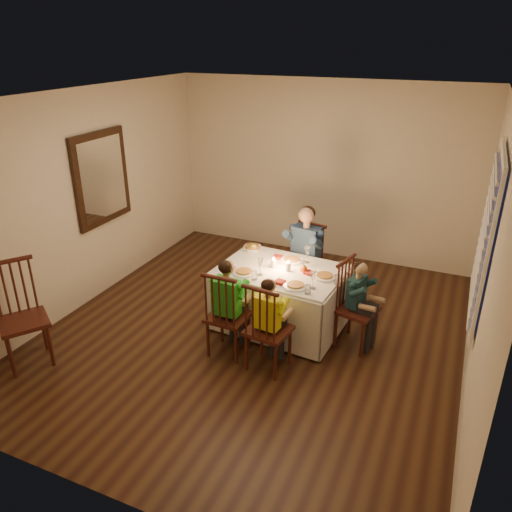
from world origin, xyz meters
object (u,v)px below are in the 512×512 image
at_px(chair_extra, 32,362).
at_px(child_yellow, 268,367).
at_px(dining_table, 281,286).
at_px(serving_bowl, 252,249).
at_px(chair_adult, 303,298).
at_px(adult, 303,298).
at_px(chair_end, 354,344).
at_px(child_green, 229,352).
at_px(chair_near_right, 268,367).
at_px(child_teal, 354,344).
at_px(chair_near_left, 229,352).

height_order(chair_extra, child_yellow, chair_extra).
xyz_separation_m(dining_table, serving_bowl, (-0.51, 0.35, 0.24)).
height_order(chair_adult, adult, adult).
bearing_deg(serving_bowl, dining_table, -34.51).
xyz_separation_m(dining_table, chair_end, (0.90, -0.05, -0.52)).
relative_size(dining_table, child_green, 1.34).
distance_m(child_green, serving_bowl, 1.33).
xyz_separation_m(chair_near_right, child_teal, (0.72, 0.76, 0.00)).
distance_m(chair_end, child_teal, 0.00).
bearing_deg(chair_adult, child_green, -93.13).
relative_size(chair_adult, chair_near_right, 1.00).
distance_m(chair_near_right, adult, 1.54).
distance_m(chair_near_left, adult, 1.50).
bearing_deg(chair_extra, child_teal, -26.29).
distance_m(chair_adult, chair_extra, 3.26).
height_order(dining_table, chair_adult, dining_table).
xyz_separation_m(chair_adult, child_teal, (0.86, -0.77, 0.00)).
xyz_separation_m(adult, child_yellow, (0.14, -1.53, 0.00)).
xyz_separation_m(chair_end, child_yellow, (-0.72, -0.76, 0.00)).
bearing_deg(chair_near_right, dining_table, -70.54).
distance_m(child_green, child_yellow, 0.49).
bearing_deg(child_green, child_teal, -149.55).
xyz_separation_m(dining_table, chair_adult, (0.04, 0.73, -0.52)).
bearing_deg(chair_adult, chair_near_left, -93.13).
relative_size(chair_end, child_yellow, 0.97).
distance_m(chair_extra, child_teal, 3.45).
bearing_deg(chair_end, child_green, 132.96).
relative_size(chair_near_left, child_green, 0.91).
distance_m(chair_near_left, chair_end, 1.39).
relative_size(chair_adult, child_yellow, 0.97).
bearing_deg(adult, dining_table, -83.01).
distance_m(chair_adult, serving_bowl, 1.01).
xyz_separation_m(adult, child_green, (-0.35, -1.46, 0.00)).
distance_m(chair_near_left, child_yellow, 0.49).
height_order(chair_near_right, child_yellow, child_yellow).
bearing_deg(adult, serving_bowl, -135.47).
bearing_deg(child_green, serving_bowl, -78.43).
relative_size(chair_near_right, child_green, 0.91).
distance_m(adult, child_yellow, 1.54).
bearing_deg(child_green, chair_end, -149.55).
bearing_deg(chair_near_right, child_green, -1.85).
distance_m(dining_table, child_green, 0.95).
relative_size(chair_adult, chair_end, 1.00).
height_order(chair_end, child_yellow, child_yellow).
bearing_deg(chair_end, child_yellow, 149.86).
relative_size(chair_end, child_green, 0.91).
xyz_separation_m(chair_end, child_green, (-1.21, -0.69, 0.00)).
relative_size(dining_table, adult, 1.18).
bearing_deg(chair_adult, chair_near_right, -74.51).
relative_size(adult, child_green, 1.14).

